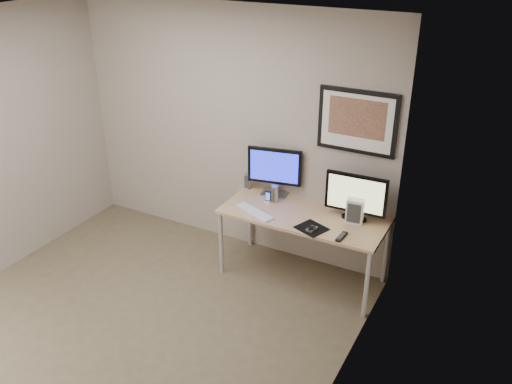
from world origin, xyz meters
The scene contains 14 objects.
floor centered at (0.00, 0.00, 0.00)m, with size 3.60×3.60×0.00m, color brown.
room centered at (0.00, 0.45, 1.64)m, with size 3.60×3.60×3.60m.
desk centered at (1.00, 1.35, 0.66)m, with size 1.60×0.70×0.73m.
framed_art centered at (1.35, 1.68, 1.62)m, with size 0.75×0.04×0.60m.
monitor_large centered at (0.56, 1.60, 1.01)m, with size 0.55×0.23×0.51m.
monitor_tv centered at (1.46, 1.48, 0.97)m, with size 0.59×0.15×0.46m.
speaker_left centered at (0.24, 1.61, 0.81)m, with size 0.07×0.07×0.16m, color #A6A6AB.
speaker_right centered at (0.64, 1.45, 0.82)m, with size 0.07×0.07×0.18m, color #A6A6AB.
phone_dock centered at (0.58, 1.41, 0.79)m, with size 0.06×0.06×0.12m, color black.
keyboard centered at (0.56, 1.15, 0.74)m, with size 0.47×0.12×0.02m, color silver.
mousepad centered at (1.17, 1.13, 0.73)m, with size 0.26×0.23×0.00m, color black.
mouse centered at (1.19, 1.09, 0.75)m, with size 0.06×0.11×0.04m, color black.
remote centered at (1.47, 1.10, 0.74)m, with size 0.05×0.18×0.02m, color black.
fan_unit centered at (1.48, 1.43, 0.85)m, with size 0.16×0.12×0.24m, color silver.
Camera 1 is at (2.75, -2.93, 3.22)m, focal length 38.00 mm.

